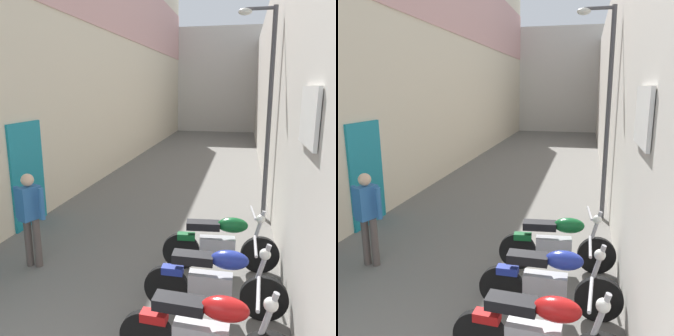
% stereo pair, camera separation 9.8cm
% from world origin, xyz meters
% --- Properties ---
extents(ground_plane, '(38.98, 38.98, 0.00)m').
position_xyz_m(ground_plane, '(0.00, 9.49, 0.00)').
color(ground_plane, '#66635E').
extents(building_left, '(0.45, 22.98, 8.34)m').
position_xyz_m(building_left, '(-2.74, 11.45, 4.21)').
color(building_left, beige).
rests_on(building_left, ground).
extents(building_right, '(0.45, 22.98, 5.77)m').
position_xyz_m(building_right, '(2.74, 11.49, 2.89)').
color(building_right, beige).
rests_on(building_right, ground).
extents(building_far_end, '(8.09, 2.00, 6.71)m').
position_xyz_m(building_far_end, '(0.00, 23.98, 3.36)').
color(building_far_end, beige).
rests_on(building_far_end, ground).
extents(motorcycle_second, '(1.85, 0.58, 1.04)m').
position_xyz_m(motorcycle_second, '(1.60, 2.29, 0.50)').
color(motorcycle_second, black).
rests_on(motorcycle_second, ground).
extents(motorcycle_third, '(1.85, 0.58, 1.04)m').
position_xyz_m(motorcycle_third, '(1.60, 3.30, 0.50)').
color(motorcycle_third, black).
rests_on(motorcycle_third, ground).
extents(motorcycle_fourth, '(1.85, 0.58, 1.04)m').
position_xyz_m(motorcycle_fourth, '(1.60, 4.45, 0.50)').
color(motorcycle_fourth, black).
rests_on(motorcycle_fourth, ground).
extents(pedestrian_mid_alley, '(0.52, 0.39, 1.57)m').
position_xyz_m(pedestrian_mid_alley, '(-1.42, 3.96, 0.92)').
color(pedestrian_mid_alley, '#564C47').
rests_on(pedestrian_mid_alley, ground).
extents(street_lamp, '(0.79, 0.18, 4.49)m').
position_xyz_m(street_lamp, '(2.30, 7.05, 2.64)').
color(street_lamp, '#47474C').
rests_on(street_lamp, ground).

